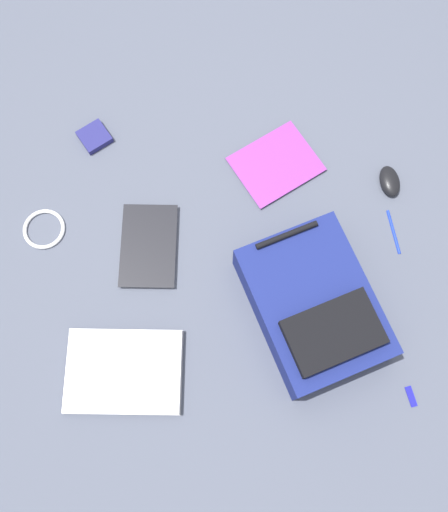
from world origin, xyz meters
TOP-DOWN VIEW (x-y plane):
  - ground_plane at (0.00, 0.00)m, footprint 3.74×3.74m
  - backpack at (0.23, -0.22)m, footprint 0.42×0.50m
  - laptop at (-0.32, -0.33)m, footprint 0.35×0.28m
  - book_comic at (0.19, 0.26)m, footprint 0.31×0.29m
  - book_blue at (-0.23, 0.04)m, footprint 0.20×0.28m
  - computer_mouse at (0.53, 0.16)m, footprint 0.06×0.10m
  - cable_coil at (-0.54, 0.13)m, footprint 0.13×0.13m
  - pen_black at (0.52, 0.00)m, footprint 0.02×0.14m
  - earbud_pouch at (-0.37, 0.42)m, footprint 0.12×0.12m
  - usb_stick at (0.47, -0.49)m, footprint 0.03×0.06m

SIDE VIEW (x-z plane):
  - ground_plane at x=0.00m, z-range 0.00..0.00m
  - usb_stick at x=0.47m, z-range 0.00..0.01m
  - pen_black at x=0.52m, z-range 0.00..0.01m
  - cable_coil at x=-0.54m, z-range 0.00..0.01m
  - book_comic at x=0.19m, z-range 0.00..0.01m
  - book_blue at x=-0.23m, z-range 0.00..0.02m
  - earbud_pouch at x=-0.37m, z-range 0.00..0.02m
  - laptop at x=-0.32m, z-range 0.00..0.03m
  - computer_mouse at x=0.53m, z-range 0.00..0.04m
  - backpack at x=0.23m, z-range -0.01..0.15m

